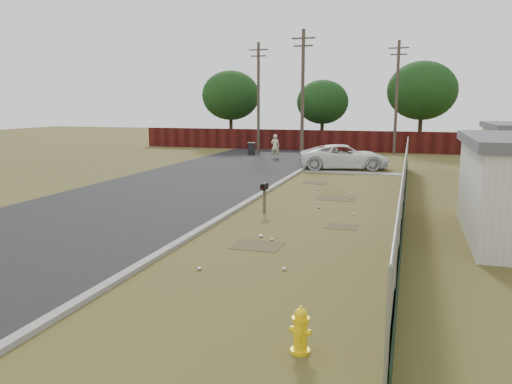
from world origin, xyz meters
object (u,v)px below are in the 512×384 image
(mailbox, at_px, (264,189))
(trash_bin, at_px, (251,148))
(pickup_truck, at_px, (344,157))
(pedestrian, at_px, (275,146))
(fire_hydrant, at_px, (300,331))

(mailbox, xyz_separation_m, trash_bin, (-7.18, 20.86, -0.40))
(pickup_truck, distance_m, pedestrian, 7.63)
(trash_bin, bearing_deg, fire_hydrant, -70.88)
(pickup_truck, xyz_separation_m, pedestrian, (-5.82, 4.93, 0.13))
(fire_hydrant, distance_m, trash_bin, 32.78)
(mailbox, distance_m, pickup_truck, 13.86)
(fire_hydrant, height_order, trash_bin, trash_bin)
(mailbox, height_order, pedestrian, pedestrian)
(pedestrian, bearing_deg, trash_bin, -40.10)
(fire_hydrant, relative_size, pickup_truck, 0.15)
(trash_bin, bearing_deg, pickup_truck, -40.11)
(pedestrian, bearing_deg, mailbox, 103.48)
(mailbox, bearing_deg, pedestrian, 103.85)
(fire_hydrant, xyz_separation_m, mailbox, (-3.56, 10.11, 0.51))
(mailbox, relative_size, trash_bin, 1.17)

